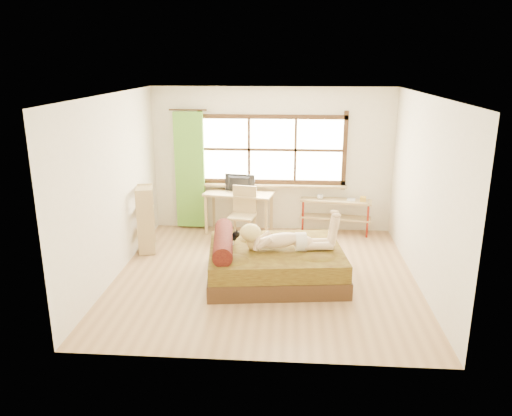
# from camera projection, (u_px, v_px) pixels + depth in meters

# --- Properties ---
(floor) EXTENTS (4.50, 4.50, 0.00)m
(floor) POSITION_uv_depth(u_px,v_px,m) (265.00, 276.00, 7.61)
(floor) COLOR #9E754C
(floor) RESTS_ON ground
(ceiling) EXTENTS (4.50, 4.50, 0.00)m
(ceiling) POSITION_uv_depth(u_px,v_px,m) (266.00, 95.00, 6.84)
(ceiling) COLOR white
(ceiling) RESTS_ON wall_back
(wall_back) EXTENTS (4.50, 0.00, 4.50)m
(wall_back) POSITION_uv_depth(u_px,v_px,m) (272.00, 160.00, 9.37)
(wall_back) COLOR silver
(wall_back) RESTS_ON floor
(wall_front) EXTENTS (4.50, 0.00, 4.50)m
(wall_front) POSITION_uv_depth(u_px,v_px,m) (253.00, 245.00, 5.07)
(wall_front) COLOR silver
(wall_front) RESTS_ON floor
(wall_left) EXTENTS (0.00, 4.50, 4.50)m
(wall_left) POSITION_uv_depth(u_px,v_px,m) (114.00, 187.00, 7.38)
(wall_left) COLOR silver
(wall_left) RESTS_ON floor
(wall_right) EXTENTS (0.00, 4.50, 4.50)m
(wall_right) POSITION_uv_depth(u_px,v_px,m) (424.00, 193.00, 7.06)
(wall_right) COLOR silver
(wall_right) RESTS_ON floor
(window) EXTENTS (2.80, 0.16, 1.46)m
(window) POSITION_uv_depth(u_px,v_px,m) (272.00, 152.00, 9.30)
(window) COLOR #FFEDBF
(window) RESTS_ON wall_back
(curtain) EXTENTS (0.55, 0.10, 2.20)m
(curtain) POSITION_uv_depth(u_px,v_px,m) (190.00, 171.00, 9.42)
(curtain) COLOR #508D26
(curtain) RESTS_ON wall_back
(bed) EXTENTS (2.16, 1.81, 0.75)m
(bed) POSITION_uv_depth(u_px,v_px,m) (272.00, 262.00, 7.43)
(bed) COLOR #372110
(bed) RESTS_ON floor
(woman) EXTENTS (1.42, 0.56, 0.59)m
(woman) POSITION_uv_depth(u_px,v_px,m) (286.00, 230.00, 7.22)
(woman) COLOR #D7B38A
(woman) RESTS_ON bed
(kitten) EXTENTS (0.31, 0.15, 0.24)m
(kitten) POSITION_uv_depth(u_px,v_px,m) (228.00, 237.00, 7.48)
(kitten) COLOR black
(kitten) RESTS_ON bed
(desk) EXTENTS (1.34, 0.78, 0.79)m
(desk) POSITION_uv_depth(u_px,v_px,m) (239.00, 198.00, 9.32)
(desk) COLOR tan
(desk) RESTS_ON floor
(monitor) EXTENTS (0.57, 0.17, 0.33)m
(monitor) POSITION_uv_depth(u_px,v_px,m) (239.00, 183.00, 9.29)
(monitor) COLOR black
(monitor) RESTS_ON desk
(chair) EXTENTS (0.51, 0.51, 0.98)m
(chair) POSITION_uv_depth(u_px,v_px,m) (243.00, 210.00, 9.00)
(chair) COLOR tan
(chair) RESTS_ON floor
(pipe_shelf) EXTENTS (1.34, 0.53, 0.74)m
(pipe_shelf) POSITION_uv_depth(u_px,v_px,m) (336.00, 209.00, 9.36)
(pipe_shelf) COLOR tan
(pipe_shelf) RESTS_ON floor
(cup) EXTENTS (0.13, 0.13, 0.09)m
(cup) POSITION_uv_depth(u_px,v_px,m) (320.00, 197.00, 9.32)
(cup) COLOR gray
(cup) RESTS_ON pipe_shelf
(book) EXTENTS (0.18, 0.23, 0.02)m
(book) POSITION_uv_depth(u_px,v_px,m) (347.00, 199.00, 9.30)
(book) COLOR gray
(book) RESTS_ON pipe_shelf
(bookshelf) EXTENTS (0.39, 0.54, 1.12)m
(bookshelf) POSITION_uv_depth(u_px,v_px,m) (146.00, 219.00, 8.45)
(bookshelf) COLOR tan
(bookshelf) RESTS_ON floor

